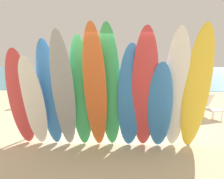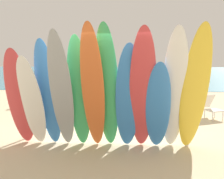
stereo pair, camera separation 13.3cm
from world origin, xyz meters
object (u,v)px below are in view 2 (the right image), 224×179
(surfboard_rack, at_px, (106,120))
(surfboard_blue_7, at_px, (128,98))
(surfboard_red_0, at_px, (20,99))
(beachgoer_near_rack, at_px, (174,78))
(beach_chair_red, at_px, (210,106))
(surfboard_grey_3, at_px, (61,93))
(beachgoer_photographing, at_px, (134,80))
(surfboard_white_1, at_px, (32,102))
(surfboard_blue_9, at_px, (158,107))
(surfboard_green_4, at_px, (79,94))
(surfboard_white_10, at_px, (174,92))
(surfboard_green_6, at_px, (107,89))
(surfboard_red_8, at_px, (143,92))
(surfboard_blue_2, at_px, (48,94))
(beachgoer_by_water, at_px, (44,83))
(surfboard_orange_5, at_px, (93,90))
(beachgoer_midbeach, at_px, (92,84))
(surfboard_yellow_11, at_px, (195,91))

(surfboard_rack, relative_size, surfboard_blue_7, 1.70)
(surfboard_red_0, xyz_separation_m, surfboard_blue_7, (2.41, -0.03, 0.05))
(beachgoer_near_rack, xyz_separation_m, beach_chair_red, (0.37, -4.83, -0.55))
(surfboard_grey_3, relative_size, beachgoer_photographing, 1.57)
(surfboard_white_1, bearing_deg, surfboard_blue_9, 4.67)
(surfboard_green_4, height_order, surfboard_white_10, surfboard_white_10)
(surfboard_green_6, distance_m, surfboard_red_8, 0.76)
(surfboard_blue_2, height_order, beach_chair_red, surfboard_blue_2)
(surfboard_red_0, xyz_separation_m, beachgoer_photographing, (2.64, 6.31, -0.12))
(surfboard_blue_9, height_order, beachgoer_by_water, surfboard_blue_9)
(surfboard_blue_7, bearing_deg, beachgoer_by_water, 120.72)
(surfboard_white_10, bearing_deg, surfboard_grey_3, -173.97)
(surfboard_rack, distance_m, surfboard_white_10, 1.84)
(surfboard_white_1, distance_m, beachgoer_by_water, 6.09)
(beach_chair_red, bearing_deg, surfboard_blue_2, -169.06)
(surfboard_red_8, xyz_separation_m, beachgoer_photographing, (-0.08, 6.42, -0.31))
(surfboard_white_10, bearing_deg, surfboard_orange_5, -173.03)
(surfboard_orange_5, bearing_deg, surfboard_grey_3, -178.03)
(surfboard_grey_3, height_order, beachgoer_near_rack, surfboard_grey_3)
(surfboard_blue_2, bearing_deg, surfboard_red_8, 0.24)
(surfboard_green_6, bearing_deg, surfboard_green_4, -178.73)
(surfboard_white_1, distance_m, surfboard_green_6, 1.72)
(beachgoer_near_rack, bearing_deg, beachgoer_midbeach, 7.72)
(surfboard_rack, relative_size, surfboard_red_8, 1.48)
(surfboard_blue_2, bearing_deg, beachgoer_midbeach, 93.09)
(surfboard_rack, distance_m, surfboard_blue_2, 1.52)
(surfboard_yellow_11, xyz_separation_m, beachgoer_near_rack, (1.02, 8.12, -0.38))
(surfboard_white_1, bearing_deg, surfboard_green_4, 6.50)
(beach_chair_red, bearing_deg, surfboard_white_10, -142.64)
(surfboard_white_10, distance_m, beachgoer_near_rack, 8.23)
(surfboard_green_6, height_order, surfboard_blue_7, surfboard_green_6)
(beachgoer_by_water, bearing_deg, surfboard_white_10, -109.43)
(beachgoer_midbeach, bearing_deg, beachgoer_by_water, 171.78)
(surfboard_green_4, height_order, surfboard_blue_7, surfboard_green_4)
(surfboard_green_4, relative_size, beachgoer_by_water, 1.71)
(surfboard_green_4, distance_m, surfboard_blue_9, 1.73)
(surfboard_orange_5, distance_m, surfboard_white_10, 1.71)
(beachgoer_near_rack, bearing_deg, surfboard_blue_7, 48.26)
(surfboard_yellow_11, bearing_deg, surfboard_grey_3, 177.40)
(surfboard_blue_2, height_order, surfboard_red_8, surfboard_red_8)
(surfboard_blue_7, height_order, surfboard_red_8, surfboard_red_8)
(surfboard_red_8, relative_size, beachgoer_photographing, 1.60)
(surfboard_red_0, height_order, surfboard_red_8, surfboard_red_8)
(surfboard_blue_2, relative_size, beachgoer_photographing, 1.44)
(surfboard_green_4, xyz_separation_m, surfboard_orange_5, (0.33, -0.17, 0.11))
(surfboard_rack, distance_m, surfboard_white_1, 1.78)
(surfboard_white_10, xyz_separation_m, beach_chair_red, (1.79, 3.26, -0.91))
(beach_chair_red, bearing_deg, surfboard_rack, -165.85)
(surfboard_white_1, distance_m, surfboard_yellow_11, 3.52)
(surfboard_red_0, xyz_separation_m, surfboard_green_6, (1.96, -0.03, 0.24))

